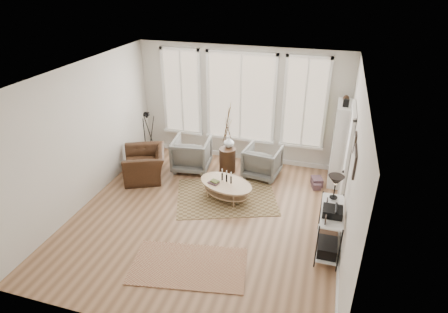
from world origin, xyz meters
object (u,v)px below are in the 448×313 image
(low_shelf, at_px, (330,225))
(side_table, at_px, (228,141))
(bookcase, at_px, (340,144))
(accent_chair, at_px, (145,164))
(armchair_left, at_px, (192,154))
(armchair_right, at_px, (262,162))
(coffee_table, at_px, (226,186))

(low_shelf, height_order, side_table, side_table)
(bookcase, bearing_deg, accent_chair, -165.49)
(low_shelf, xyz_separation_m, armchair_left, (-3.37, 2.11, -0.11))
(armchair_right, bearing_deg, armchair_left, 12.73)
(bookcase, xyz_separation_m, low_shelf, (-0.06, -2.52, -0.44))
(bookcase, height_order, armchair_right, bookcase)
(armchair_left, bearing_deg, accent_chair, 31.12)
(bookcase, relative_size, armchair_left, 2.31)
(low_shelf, bearing_deg, coffee_table, 154.24)
(armchair_left, xyz_separation_m, side_table, (0.87, 0.14, 0.40))
(armchair_left, bearing_deg, armchair_right, 178.10)
(bookcase, bearing_deg, armchair_left, -173.17)
(bookcase, height_order, coffee_table, bookcase)
(low_shelf, bearing_deg, accent_chair, 161.88)
(bookcase, distance_m, armchair_right, 1.80)
(coffee_table, distance_m, armchair_left, 1.58)
(low_shelf, distance_m, accent_chair, 4.50)
(low_shelf, xyz_separation_m, side_table, (-2.49, 2.26, 0.29))
(coffee_table, distance_m, side_table, 1.33)
(low_shelf, relative_size, armchair_right, 1.59)
(bookcase, distance_m, armchair_left, 3.49)
(side_table, bearing_deg, accent_chair, -154.33)
(coffee_table, height_order, armchair_right, armchair_right)
(coffee_table, relative_size, armchair_left, 1.59)
(side_table, relative_size, accent_chair, 1.56)
(low_shelf, distance_m, side_table, 3.38)
(side_table, distance_m, accent_chair, 2.03)
(accent_chair, bearing_deg, low_shelf, 46.47)
(bookcase, relative_size, coffee_table, 1.45)
(coffee_table, bearing_deg, armchair_left, 138.15)
(armchair_right, height_order, accent_chair, armchair_right)
(armchair_right, bearing_deg, side_table, 8.27)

